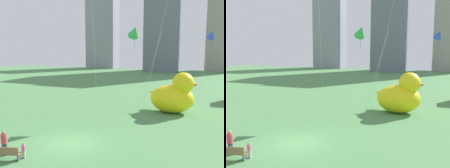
% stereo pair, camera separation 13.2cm
% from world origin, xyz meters
% --- Properties ---
extents(ground_plane, '(140.00, 140.00, 0.00)m').
position_xyz_m(ground_plane, '(0.00, 0.00, 0.00)').
color(ground_plane, '#4E864D').
extents(park_bench, '(1.69, 0.89, 0.90)m').
position_xyz_m(park_bench, '(-2.14, -3.87, 0.47)').
color(park_bench, olive).
rests_on(park_bench, ground).
extents(person_adult, '(0.39, 0.39, 1.61)m').
position_xyz_m(person_adult, '(-2.85, -3.32, 0.89)').
color(person_adult, '#38476B').
rests_on(person_adult, ground).
extents(person_child, '(0.24, 0.24, 0.99)m').
position_xyz_m(person_child, '(-1.41, -3.24, 0.54)').
color(person_child, silver).
rests_on(person_child, ground).
extents(giant_inflatable_duck, '(5.28, 3.39, 4.38)m').
position_xyz_m(giant_inflatable_duck, '(5.90, 11.42, 1.86)').
color(giant_inflatable_duck, yellow).
rests_on(giant_inflatable_duck, ground).
extents(city_skyline, '(52.85, 17.94, 39.08)m').
position_xyz_m(city_skyline, '(-2.32, 68.42, 16.20)').
color(city_skyline, gray).
rests_on(city_skyline, ground).
extents(kite_blue, '(2.16, 2.26, 9.53)m').
position_xyz_m(kite_blue, '(9.49, 20.84, 8.74)').
color(kite_blue, silver).
rests_on(kite_blue, ground).
extents(kite_green, '(3.56, 3.63, 9.25)m').
position_xyz_m(kite_green, '(2.25, 8.62, 8.46)').
color(kite_green, silver).
rests_on(kite_green, ground).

